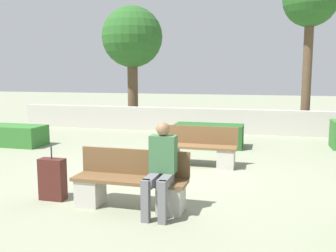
% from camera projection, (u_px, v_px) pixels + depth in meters
% --- Properties ---
extents(ground_plane, '(60.00, 60.00, 0.00)m').
position_uv_depth(ground_plane, '(160.00, 172.00, 7.73)').
color(ground_plane, gray).
extents(perimeter_wall, '(13.98, 0.30, 0.83)m').
position_uv_depth(perimeter_wall, '(205.00, 120.00, 13.03)').
color(perimeter_wall, '#B7B2A8').
rests_on(perimeter_wall, ground_plane).
extents(bench_front, '(1.75, 0.49, 0.86)m').
position_uv_depth(bench_front, '(130.00, 186.00, 5.65)').
color(bench_front, brown).
rests_on(bench_front, ground_plane).
extents(bench_left_side, '(1.71, 0.48, 0.86)m').
position_uv_depth(bench_left_side, '(198.00, 151.00, 8.23)').
color(bench_left_side, brown).
rests_on(bench_left_side, ground_plane).
extents(person_seated_man, '(0.38, 0.64, 1.33)m').
position_uv_depth(person_seated_man, '(161.00, 164.00, 5.33)').
color(person_seated_man, slate).
rests_on(person_seated_man, ground_plane).
extents(hedge_block_near_right, '(2.04, 0.87, 0.57)m').
position_uv_depth(hedge_block_near_right, '(9.00, 135.00, 10.66)').
color(hedge_block_near_right, '#33702D').
rests_on(hedge_block_near_right, ground_plane).
extents(hedge_block_mid_right, '(1.88, 0.81, 0.63)m').
position_uv_depth(hedge_block_mid_right, '(209.00, 135.00, 10.43)').
color(hedge_block_mid_right, '#235623').
rests_on(hedge_block_mid_right, ground_plane).
extents(suitcase, '(0.41, 0.20, 0.87)m').
position_uv_depth(suitcase, '(53.00, 179.00, 6.00)').
color(suitcase, '#471E19').
rests_on(suitcase, ground_plane).
extents(tree_leftmost, '(2.36, 2.36, 4.63)m').
position_uv_depth(tree_leftmost, '(132.00, 39.00, 14.52)').
color(tree_leftmost, brown).
rests_on(tree_leftmost, ground_plane).
extents(tree_center_left, '(1.84, 1.84, 5.43)m').
position_uv_depth(tree_center_left, '(310.00, 4.00, 12.56)').
color(tree_center_left, brown).
rests_on(tree_center_left, ground_plane).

